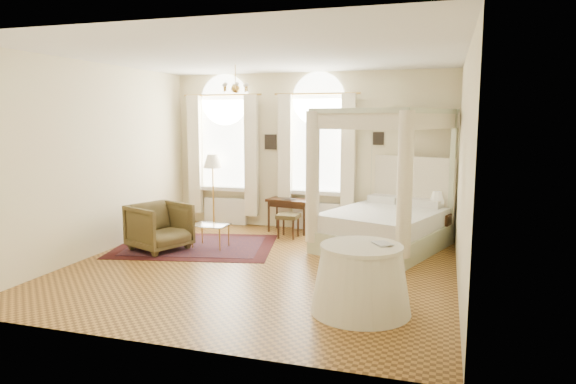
% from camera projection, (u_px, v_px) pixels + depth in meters
% --- Properties ---
extents(ground, '(6.00, 6.00, 0.00)m').
position_uv_depth(ground, '(261.00, 267.00, 8.22)').
color(ground, '#A5712F').
rests_on(ground, ground).
extents(room_walls, '(6.00, 6.00, 6.00)m').
position_uv_depth(room_walls, '(260.00, 143.00, 7.93)').
color(room_walls, '#F4ECB9').
rests_on(room_walls, ground).
extents(window_left, '(1.62, 0.27, 3.29)m').
position_uv_depth(window_left, '(224.00, 158.00, 11.28)').
color(window_left, silver).
rests_on(window_left, room_walls).
extents(window_right, '(1.62, 0.27, 3.29)m').
position_uv_depth(window_right, '(317.00, 160.00, 10.66)').
color(window_right, silver).
rests_on(window_right, room_walls).
extents(chandelier, '(0.51, 0.45, 0.50)m').
position_uv_depth(chandelier, '(235.00, 87.00, 9.20)').
color(chandelier, '#B78C3D').
rests_on(chandelier, room_walls).
extents(wall_pictures, '(2.54, 0.03, 0.39)m').
position_uv_depth(wall_pictures, '(313.00, 141.00, 10.73)').
color(wall_pictures, black).
rests_on(wall_pictures, room_walls).
extents(canopy_bed, '(2.54, 2.80, 2.52)m').
position_uv_depth(canopy_bed, '(384.00, 217.00, 9.29)').
color(canopy_bed, beige).
rests_on(canopy_bed, ground).
extents(nightstand, '(0.50, 0.47, 0.59)m').
position_uv_depth(nightstand, '(439.00, 229.00, 9.66)').
color(nightstand, '#311B0D').
rests_on(nightstand, ground).
extents(nightstand_lamp, '(0.27, 0.27, 0.40)m').
position_uv_depth(nightstand_lamp, '(437.00, 199.00, 9.65)').
color(nightstand_lamp, '#B78C3D').
rests_on(nightstand_lamp, nightstand).
extents(writing_desk, '(1.00, 0.63, 0.70)m').
position_uv_depth(writing_desk, '(290.00, 204.00, 10.63)').
color(writing_desk, '#311B0D').
rests_on(writing_desk, ground).
extents(laptop, '(0.36, 0.29, 0.02)m').
position_uv_depth(laptop, '(289.00, 199.00, 10.54)').
color(laptop, black).
rests_on(laptop, writing_desk).
extents(stool, '(0.42, 0.42, 0.47)m').
position_uv_depth(stool, '(288.00, 218.00, 10.16)').
color(stool, '#3F351B').
rests_on(stool, ground).
extents(armchair, '(1.22, 1.20, 0.85)m').
position_uv_depth(armchair, '(160.00, 227.00, 9.20)').
color(armchair, '#4C3E20').
rests_on(armchair, ground).
extents(coffee_table, '(0.66, 0.47, 0.44)m').
position_uv_depth(coffee_table, '(210.00, 227.00, 9.38)').
color(coffee_table, white).
rests_on(coffee_table, ground).
extents(floor_lamp, '(0.41, 0.41, 1.57)m').
position_uv_depth(floor_lamp, '(213.00, 165.00, 11.19)').
color(floor_lamp, '#B78C3D').
rests_on(floor_lamp, ground).
extents(oriental_rug, '(3.22, 2.60, 0.01)m').
position_uv_depth(oriental_rug, '(196.00, 246.00, 9.52)').
color(oriental_rug, '#400F12').
rests_on(oriental_rug, ground).
extents(side_table, '(1.23, 1.23, 0.84)m').
position_uv_depth(side_table, '(361.00, 279.00, 6.27)').
color(side_table, white).
rests_on(side_table, ground).
extents(book, '(0.30, 0.31, 0.02)m').
position_uv_depth(book, '(376.00, 244.00, 6.19)').
color(book, black).
rests_on(book, side_table).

